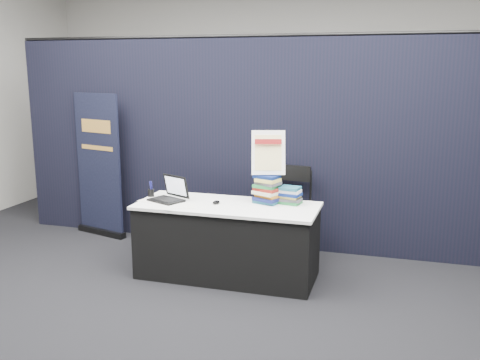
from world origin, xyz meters
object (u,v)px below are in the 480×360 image
(laptop, at_px, (168,195))
(stacking_chair, at_px, (288,208))
(pullup_banner, at_px, (99,173))
(book_stack_tall, at_px, (267,189))
(book_stack_short, at_px, (290,195))
(display_table, at_px, (227,240))
(info_sign, at_px, (268,153))

(laptop, bearing_deg, stacking_chair, 57.56)
(pullup_banner, bearing_deg, laptop, -18.44)
(laptop, xyz_separation_m, book_stack_tall, (0.99, 0.18, 0.08))
(stacking_chair, bearing_deg, book_stack_short, -69.40)
(stacking_chair, bearing_deg, pullup_banner, -176.65)
(display_table, relative_size, info_sign, 4.00)
(book_stack_short, bearing_deg, book_stack_tall, -169.55)
(book_stack_short, distance_m, info_sign, 0.47)
(book_stack_tall, height_order, stacking_chair, book_stack_tall)
(book_stack_short, xyz_separation_m, info_sign, (-0.22, -0.01, 0.41))
(book_stack_tall, relative_size, pullup_banner, 0.16)
(book_stack_short, height_order, stacking_chair, stacking_chair)
(laptop, height_order, book_stack_short, laptop)
(laptop, relative_size, stacking_chair, 0.39)
(pullup_banner, bearing_deg, book_stack_short, 0.70)
(display_table, xyz_separation_m, pullup_banner, (-1.96, 0.88, 0.41))
(display_table, height_order, stacking_chair, stacking_chair)
(display_table, xyz_separation_m, book_stack_short, (0.59, 0.21, 0.46))
(info_sign, relative_size, pullup_banner, 0.25)
(display_table, height_order, pullup_banner, pullup_banner)
(book_stack_short, distance_m, stacking_chair, 0.58)
(book_stack_tall, bearing_deg, book_stack_short, 10.45)
(book_stack_tall, relative_size, stacking_chair, 0.28)
(book_stack_short, distance_m, pullup_banner, 2.63)
(laptop, distance_m, pullup_banner, 1.60)
(stacking_chair, bearing_deg, display_table, -116.22)
(pullup_banner, distance_m, stacking_chair, 2.44)
(info_sign, relative_size, stacking_chair, 0.44)
(stacking_chair, bearing_deg, laptop, -139.20)
(laptop, xyz_separation_m, pullup_banner, (-1.33, 0.89, -0.02))
(display_table, bearing_deg, book_stack_tall, 24.15)
(book_stack_short, bearing_deg, stacking_chair, 103.27)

